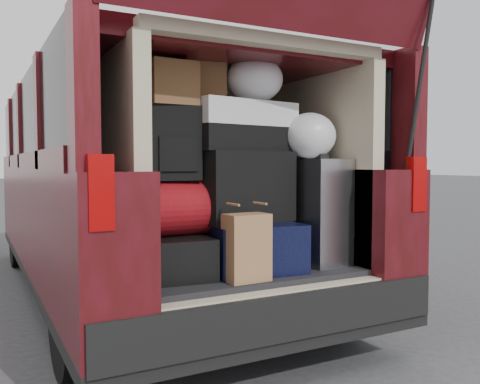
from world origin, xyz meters
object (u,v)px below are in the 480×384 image
object	(u,v)px
twotone_duffel	(239,127)
backpack	(173,143)
black_soft_case	(241,186)
navy_hardshell	(246,244)
black_hardshell	(168,255)
silver_roller	(314,211)
red_duffel	(184,207)
kraft_bag	(247,247)

from	to	relation	value
twotone_duffel	backpack	bearing A→B (deg)	179.38
black_soft_case	navy_hardshell	bearing A→B (deg)	-53.20
black_hardshell	navy_hardshell	xyz separation A→B (m)	(0.45, -0.02, 0.02)
navy_hardshell	silver_roller	xyz separation A→B (m)	(0.42, -0.06, 0.17)
navy_hardshell	backpack	world-z (taller)	backpack
black_hardshell	backpack	xyz separation A→B (m)	(0.02, -0.02, 0.58)
backpack	navy_hardshell	bearing A→B (deg)	2.45
black_hardshell	red_duffel	xyz separation A→B (m)	(0.08, -0.02, 0.25)
kraft_bag	red_duffel	bearing A→B (deg)	124.65
navy_hardshell	silver_roller	size ratio (longest dim) A/B	0.98
backpack	black_hardshell	bearing A→B (deg)	137.72
black_soft_case	twotone_duffel	size ratio (longest dim) A/B	0.88
silver_roller	twotone_duffel	xyz separation A→B (m)	(-0.43, 0.12, 0.48)
black_hardshell	silver_roller	world-z (taller)	silver_roller
backpack	twotone_duffel	bearing A→B (deg)	10.93
silver_roller	backpack	bearing A→B (deg)	171.75
red_duffel	black_hardshell	bearing A→B (deg)	166.45
silver_roller	red_duffel	xyz separation A→B (m)	(-0.79, 0.06, 0.05)
navy_hardshell	black_soft_case	bearing A→B (deg)	141.15
red_duffel	navy_hardshell	bearing A→B (deg)	-3.56
black_hardshell	black_soft_case	bearing A→B (deg)	5.65
kraft_bag	backpack	xyz separation A→B (m)	(-0.28, 0.29, 0.52)
silver_roller	twotone_duffel	distance (m)	0.66
red_duffel	kraft_bag	bearing A→B (deg)	-56.12
navy_hardshell	silver_roller	distance (m)	0.46
navy_hardshell	twotone_duffel	world-z (taller)	twotone_duffel
kraft_bag	black_soft_case	distance (m)	0.44
silver_roller	black_hardshell	bearing A→B (deg)	170.46
black_hardshell	backpack	size ratio (longest dim) A/B	1.38
black_hardshell	black_soft_case	distance (m)	0.55
black_hardshell	black_soft_case	xyz separation A→B (m)	(0.43, 0.00, 0.35)
twotone_duffel	navy_hardshell	bearing A→B (deg)	-87.42
kraft_bag	red_duffel	xyz separation A→B (m)	(-0.22, 0.29, 0.19)
kraft_bag	twotone_duffel	size ratio (longest dim) A/B	0.54
kraft_bag	red_duffel	world-z (taller)	red_duffel
navy_hardshell	backpack	bearing A→B (deg)	-173.92
red_duffel	silver_roller	bearing A→B (deg)	-7.16
black_soft_case	silver_roller	bearing A→B (deg)	-18.33
black_hardshell	silver_roller	bearing A→B (deg)	0.35
black_hardshell	kraft_bag	size ratio (longest dim) A/B	1.57
silver_roller	black_soft_case	bearing A→B (deg)	165.41
silver_roller	kraft_bag	size ratio (longest dim) A/B	1.82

